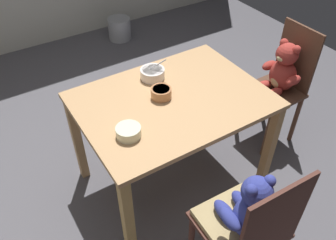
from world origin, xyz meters
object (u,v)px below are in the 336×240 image
teddy_chair_near_front (248,218)px  porridge_bowl_white_far_center (153,73)px  porridge_bowl_cream_near_left (128,132)px  teddy_chair_near_right (281,76)px  porridge_bowl_terracotta_center (161,93)px  metal_pail (120,29)px  dining_table (172,112)px

teddy_chair_near_front → porridge_bowl_white_far_center: size_ratio=6.07×
porridge_bowl_cream_near_left → teddy_chair_near_right: bearing=5.7°
teddy_chair_near_right → teddy_chair_near_front: bearing=36.6°
porridge_bowl_terracotta_center → metal_pail: bearing=71.8°
porridge_bowl_white_far_center → dining_table: bearing=-92.1°
porridge_bowl_cream_near_left → teddy_chair_near_front: bearing=-65.4°
metal_pail → porridge_bowl_terracotta_center: bearing=-108.2°
teddy_chair_near_right → porridge_bowl_cream_near_left: bearing=5.0°
dining_table → porridge_bowl_cream_near_left: porridge_bowl_cream_near_left is taller
dining_table → metal_pail: bearing=73.5°
dining_table → metal_pail: size_ratio=4.28×
teddy_chair_near_front → dining_table: bearing=-3.4°
porridge_bowl_white_far_center → teddy_chair_near_front: bearing=-94.6°
metal_pail → porridge_bowl_white_far_center: bearing=-108.4°
porridge_bowl_cream_near_left → metal_pail: porridge_bowl_cream_near_left is taller
teddy_chair_near_front → metal_pail: (0.71, 2.95, -0.45)m
metal_pail → dining_table: bearing=-106.5°
teddy_chair_near_front → porridge_bowl_terracotta_center: (0.02, 0.84, 0.21)m
teddy_chair_near_front → porridge_bowl_terracotta_center: bearing=0.3°
dining_table → porridge_bowl_terracotta_center: (-0.05, 0.05, 0.14)m
teddy_chair_near_right → porridge_bowl_white_far_center: bearing=-16.7°
dining_table → porridge_bowl_cream_near_left: bearing=-158.1°
teddy_chair_near_front → porridge_bowl_terracotta_center: teddy_chair_near_front is taller
teddy_chair_near_front → teddy_chair_near_right: size_ratio=1.01×
dining_table → teddy_chair_near_front: bearing=-95.4°
dining_table → porridge_bowl_white_far_center: porridge_bowl_white_far_center is taller
porridge_bowl_white_far_center → porridge_bowl_cream_near_left: bearing=-133.5°
porridge_bowl_white_far_center → teddy_chair_near_right: bearing=-16.0°
porridge_bowl_terracotta_center → porridge_bowl_white_far_center: bearing=73.8°
teddy_chair_near_right → porridge_bowl_white_far_center: size_ratio=6.01×
porridge_bowl_terracotta_center → metal_pail: 2.31m
teddy_chair_near_front → porridge_bowl_white_far_center: bearing=-2.6°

